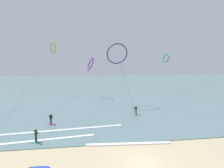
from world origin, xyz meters
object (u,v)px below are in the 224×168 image
object	(u,v)px
kite_teal	(166,58)
kite_lime	(53,48)
surfboard_spare	(39,168)
kite_violet	(91,64)
kite_navy	(117,54)
surfer_coral	(136,111)
surfer_magenta	(51,120)
surfer_emerald	(36,136)

from	to	relation	value
kite_teal	kite_lime	bearing A→B (deg)	-90.00
kite_teal	surfboard_spare	size ratio (longest dim) A/B	25.22
surfboard_spare	kite_violet	bearing A→B (deg)	82.24
kite_violet	kite_navy	size ratio (longest dim) A/B	1.71
surfer_coral	surfer_magenta	bearing A→B (deg)	28.99
kite_lime	kite_violet	distance (m)	14.27
kite_violet	surfboard_spare	world-z (taller)	kite_violet
kite_lime	surfboard_spare	bearing A→B (deg)	153.74
surfboard_spare	surfer_emerald	bearing A→B (deg)	107.91
kite_lime	kite_navy	xyz separation A→B (m)	(17.89, -18.33, -3.29)
surfer_magenta	surfer_emerald	size ratio (longest dim) A/B	1.00
surfer_magenta	kite_navy	size ratio (longest dim) A/B	0.12
kite_violet	kite_teal	distance (m)	36.60
kite_violet	surfboard_spare	bearing A→B (deg)	-20.66
surfer_magenta	kite_violet	distance (m)	27.99
surfer_emerald	kite_teal	distance (m)	63.91
surfer_magenta	kite_lime	xyz separation A→B (m)	(-5.47, 31.39, 14.48)
kite_lime	kite_navy	size ratio (longest dim) A/B	2.81
surfer_magenta	surfer_emerald	bearing A→B (deg)	29.42
kite_navy	surfboard_spare	distance (m)	29.58
surfer_magenta	surfer_emerald	xyz separation A→B (m)	(-0.31, -6.41, 0.00)
surfer_coral	surfer_emerald	distance (m)	17.64
surfer_coral	surfboard_spare	size ratio (longest dim) A/B	0.88
surfer_emerald	surfboard_spare	xyz separation A→B (m)	(1.69, -5.22, -0.78)
kite_violet	kite_teal	world-z (taller)	kite_teal
kite_navy	surfboard_spare	size ratio (longest dim) A/B	7.45
surfer_emerald	kite_lime	xyz separation A→B (m)	(-5.16, 37.80, 14.48)
kite_lime	kite_violet	xyz separation A→B (m)	(11.93, -5.75, -5.32)
kite_violet	kite_lime	bearing A→B (deg)	-128.63
surfer_magenta	kite_violet	size ratio (longest dim) A/B	0.07
surfer_coral	kite_lime	world-z (taller)	kite_lime
surfer_emerald	kite_lime	bearing A→B (deg)	147.52
surfer_coral	surfboard_spare	distance (m)	19.90
surfer_coral	surfboard_spare	bearing A→B (deg)	64.78
kite_lime	kite_teal	bearing A→B (deg)	-110.89
kite_navy	kite_violet	bearing A→B (deg)	-71.02
surfer_coral	surfer_magenta	world-z (taller)	same
surfer_magenta	kite_violet	xyz separation A→B (m)	(6.46, 25.64, 9.16)
kite_teal	surfboard_spare	xyz separation A→B (m)	(-37.30, -54.37, -12.97)
surfer_emerald	kite_violet	size ratio (longest dim) A/B	0.07
surfer_coral	kite_violet	world-z (taller)	kite_violet
surfboard_spare	kite_lime	bearing A→B (deg)	99.05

